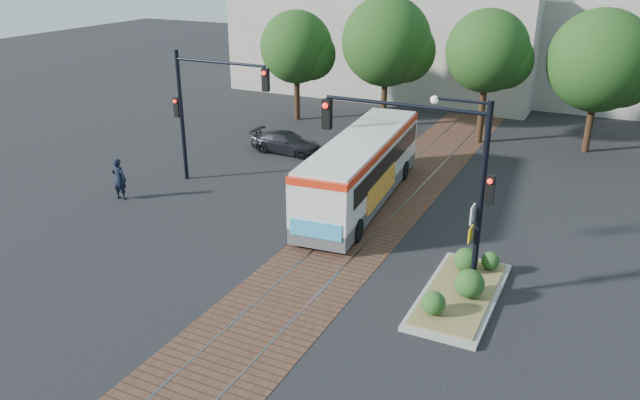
{
  "coord_description": "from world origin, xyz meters",
  "views": [
    {
      "loc": [
        8.31,
        -18.03,
        10.09
      ],
      "look_at": [
        -0.93,
        0.79,
        1.6
      ],
      "focal_mm": 35.0,
      "sensor_mm": 36.0,
      "label": 1
    }
  ],
  "objects_px": {
    "city_bus": "(362,166)",
    "signal_pole_main": "(442,165)",
    "parked_car": "(286,142)",
    "signal_pole_left": "(201,100)",
    "traffic_island": "(462,287)",
    "officer": "(119,179)"
  },
  "relations": [
    {
      "from": "officer",
      "to": "signal_pole_main",
      "type": "bearing_deg",
      "value": 169.0
    },
    {
      "from": "signal_pole_main",
      "to": "parked_car",
      "type": "height_order",
      "value": "signal_pole_main"
    },
    {
      "from": "city_bus",
      "to": "signal_pole_main",
      "type": "bearing_deg",
      "value": -55.1
    },
    {
      "from": "city_bus",
      "to": "parked_car",
      "type": "bearing_deg",
      "value": 138.51
    },
    {
      "from": "signal_pole_main",
      "to": "parked_car",
      "type": "xyz_separation_m",
      "value": [
        -11.11,
        10.42,
        -3.6
      ]
    },
    {
      "from": "city_bus",
      "to": "parked_car",
      "type": "xyz_separation_m",
      "value": [
        -6.21,
        4.58,
        -1.02
      ]
    },
    {
      "from": "city_bus",
      "to": "officer",
      "type": "xyz_separation_m",
      "value": [
        -9.43,
        -4.35,
        -0.67
      ]
    },
    {
      "from": "city_bus",
      "to": "officer",
      "type": "height_order",
      "value": "city_bus"
    },
    {
      "from": "signal_pole_left",
      "to": "officer",
      "type": "bearing_deg",
      "value": -122.28
    },
    {
      "from": "signal_pole_left",
      "to": "parked_car",
      "type": "xyz_separation_m",
      "value": [
        1.12,
        5.61,
        -3.3
      ]
    },
    {
      "from": "traffic_island",
      "to": "signal_pole_main",
      "type": "bearing_deg",
      "value": 174.64
    },
    {
      "from": "signal_pole_left",
      "to": "traffic_island",
      "type": "bearing_deg",
      "value": -20.36
    },
    {
      "from": "officer",
      "to": "parked_car",
      "type": "xyz_separation_m",
      "value": [
        3.22,
        8.93,
        -0.35
      ]
    },
    {
      "from": "city_bus",
      "to": "parked_car",
      "type": "distance_m",
      "value": 7.78
    },
    {
      "from": "officer",
      "to": "parked_car",
      "type": "height_order",
      "value": "officer"
    },
    {
      "from": "traffic_island",
      "to": "signal_pole_main",
      "type": "distance_m",
      "value": 3.95
    },
    {
      "from": "officer",
      "to": "city_bus",
      "type": "bearing_deg",
      "value": -160.27
    },
    {
      "from": "traffic_island",
      "to": "signal_pole_main",
      "type": "xyz_separation_m",
      "value": [
        -0.96,
        0.09,
        3.83
      ]
    },
    {
      "from": "traffic_island",
      "to": "officer",
      "type": "height_order",
      "value": "officer"
    },
    {
      "from": "signal_pole_left",
      "to": "city_bus",
      "type": "bearing_deg",
      "value": 8.06
    },
    {
      "from": "signal_pole_main",
      "to": "parked_car",
      "type": "distance_m",
      "value": 15.65
    },
    {
      "from": "city_bus",
      "to": "traffic_island",
      "type": "relative_size",
      "value": 2.07
    }
  ]
}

